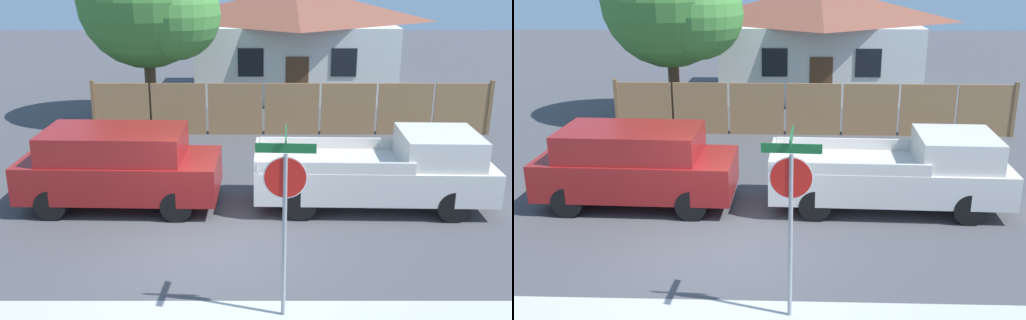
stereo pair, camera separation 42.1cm
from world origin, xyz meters
TOP-DOWN VIEW (x-y plane):
  - ground_plane at (0.00, 0.00)m, footprint 80.00×80.00m
  - wooden_fence at (2.11, 8.37)m, footprint 13.23×0.12m
  - house at (2.54, 15.14)m, footprint 8.71×6.07m
  - oak_tree at (-2.63, 10.16)m, footprint 4.97×4.74m
  - red_suv at (-2.26, 2.25)m, footprint 4.62×2.10m
  - orange_pickup at (3.91, 2.24)m, footprint 5.52×2.16m
  - stop_sign at (1.38, -2.40)m, footprint 0.92×0.83m

SIDE VIEW (x-z plane):
  - ground_plane at x=0.00m, z-range 0.00..0.00m
  - orange_pickup at x=3.91m, z-range -0.04..1.77m
  - wooden_fence at x=2.11m, z-range -0.05..1.79m
  - red_suv at x=-2.26m, z-range 0.07..1.93m
  - stop_sign at x=1.38m, z-range 0.55..3.68m
  - house at x=2.54m, z-range 0.08..4.62m
  - oak_tree at x=-2.63m, z-range 0.85..7.52m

